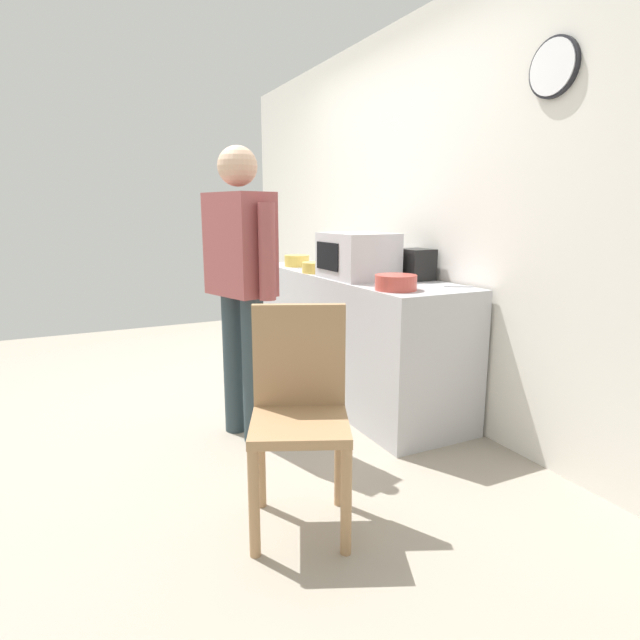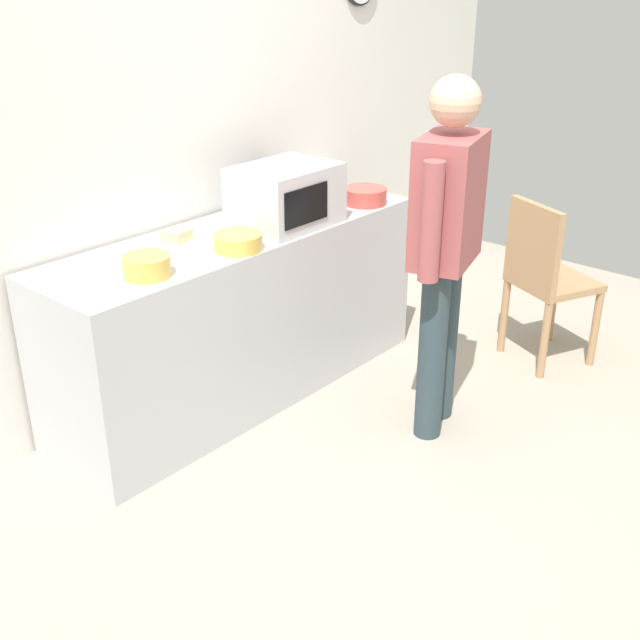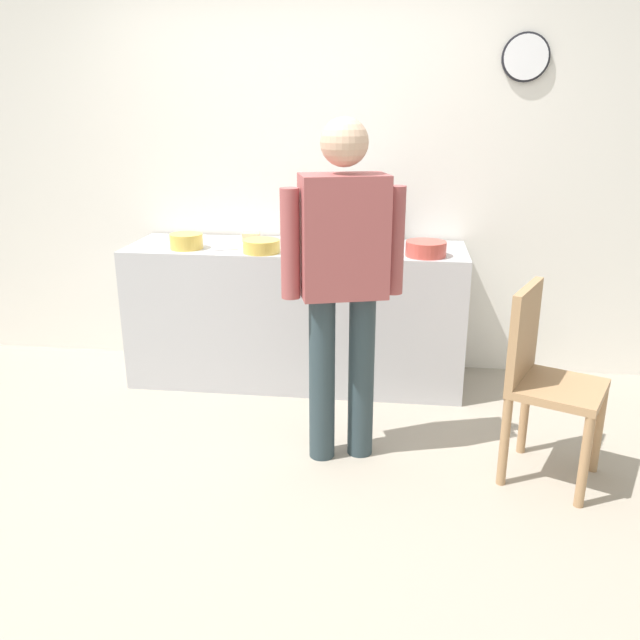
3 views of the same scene
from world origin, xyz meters
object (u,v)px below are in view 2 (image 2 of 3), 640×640
(mixing_bowl, at_px, (365,196))
(cereal_bowl, at_px, (147,266))
(microwave, at_px, (286,196))
(fork_utensil, at_px, (318,187))
(spoon_utensil, at_px, (196,261))
(sandwich_plate, at_px, (177,239))
(wooden_chair, at_px, (544,275))
(salad_bowl, at_px, (238,242))
(person_standing, at_px, (446,235))
(toaster, at_px, (271,186))

(mixing_bowl, bearing_deg, cereal_bowl, 178.89)
(microwave, xyz_separation_m, fork_utensil, (0.62, 0.33, -0.15))
(mixing_bowl, relative_size, fork_utensil, 1.40)
(microwave, xyz_separation_m, spoon_utensil, (-0.65, -0.07, -0.15))
(sandwich_plate, bearing_deg, fork_utensil, 6.80)
(mixing_bowl, height_order, wooden_chair, mixing_bowl)
(mixing_bowl, xyz_separation_m, fork_utensil, (0.07, 0.40, -0.04))
(sandwich_plate, distance_m, fork_utensil, 1.18)
(cereal_bowl, relative_size, mixing_bowl, 0.85)
(salad_bowl, relative_size, mixing_bowl, 0.94)
(person_standing, bearing_deg, cereal_bowl, 142.14)
(microwave, distance_m, person_standing, 0.86)
(sandwich_plate, bearing_deg, mixing_bowl, -13.32)
(toaster, bearing_deg, fork_utensil, 2.50)
(fork_utensil, distance_m, person_standing, 1.28)
(salad_bowl, distance_m, cereal_bowl, 0.48)
(wooden_chair, bearing_deg, spoon_utensil, 154.18)
(microwave, height_order, salad_bowl, microwave)
(microwave, bearing_deg, salad_bowl, -167.79)
(microwave, distance_m, fork_utensil, 0.72)
(sandwich_plate, height_order, person_standing, person_standing)
(microwave, height_order, cereal_bowl, microwave)
(cereal_bowl, relative_size, wooden_chair, 0.21)
(salad_bowl, distance_m, toaster, 0.76)
(microwave, height_order, spoon_utensil, microwave)
(mixing_bowl, xyz_separation_m, wooden_chair, (0.54, -0.84, -0.41))
(spoon_utensil, bearing_deg, microwave, 5.75)
(wooden_chair, bearing_deg, toaster, 125.57)
(mixing_bowl, relative_size, wooden_chair, 0.25)
(person_standing, bearing_deg, mixing_bowl, 62.08)
(salad_bowl, xyz_separation_m, spoon_utensil, (-0.24, 0.02, -0.03))
(microwave, distance_m, cereal_bowl, 0.90)
(sandwich_plate, height_order, toaster, toaster)
(sandwich_plate, distance_m, toaster, 0.78)
(fork_utensil, xyz_separation_m, wooden_chair, (0.47, -1.24, -0.37))
(mixing_bowl, height_order, person_standing, person_standing)
(salad_bowl, bearing_deg, microwave, 12.21)
(sandwich_plate, distance_m, salad_bowl, 0.31)
(sandwich_plate, xyz_separation_m, mixing_bowl, (1.10, -0.26, 0.02))
(cereal_bowl, height_order, person_standing, person_standing)
(fork_utensil, bearing_deg, wooden_chair, -69.21)
(salad_bowl, xyz_separation_m, fork_utensil, (1.04, 0.42, -0.03))
(microwave, relative_size, fork_utensil, 2.94)
(cereal_bowl, distance_m, person_standing, 1.32)
(toaster, distance_m, spoon_utensil, 0.96)
(salad_bowl, bearing_deg, mixing_bowl, 1.27)
(salad_bowl, relative_size, wooden_chair, 0.24)
(spoon_utensil, bearing_deg, mixing_bowl, -0.14)
(spoon_utensil, relative_size, wooden_chair, 0.18)
(salad_bowl, relative_size, cereal_bowl, 1.11)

